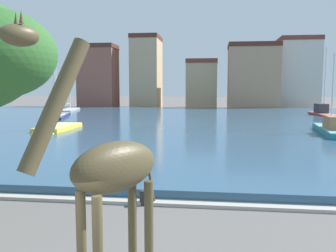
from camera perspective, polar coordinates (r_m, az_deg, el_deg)
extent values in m
cube|color=#2D5170|center=(38.28, 3.57, 0.55)|extent=(90.57, 52.23, 0.41)
cube|color=#ADA89E|center=(12.51, -4.32, -11.87)|extent=(90.57, 0.50, 0.12)
cylinder|color=#4C4228|center=(6.83, -3.02, -17.96)|extent=(0.17, 0.17, 2.27)
cylinder|color=#4C4228|center=(7.11, -5.62, -16.98)|extent=(0.17, 0.17, 2.27)
ellipsoid|color=#4C4228|center=(6.15, -8.27, -6.40)|extent=(1.53, 1.82, 0.87)
cylinder|color=#4C4228|center=(5.36, -17.41, 3.25)|extent=(0.87, 1.12, 1.94)
ellipsoid|color=#4C4228|center=(5.16, -22.45, 13.11)|extent=(0.54, 0.61, 0.29)
cone|color=#4C4228|center=(5.13, -22.18, 15.73)|extent=(0.06, 0.06, 0.17)
cone|color=#4C4228|center=(5.26, -22.92, 15.46)|extent=(0.06, 0.06, 0.17)
cylinder|color=#4C4228|center=(6.79, -2.83, -8.28)|extent=(0.18, 0.23, 0.92)
cube|color=#939399|center=(55.93, -15.31, 2.22)|extent=(3.36, 8.10, 0.64)
ellipsoid|color=#939399|center=(59.61, -14.62, 2.47)|extent=(2.17, 3.04, 0.61)
cube|color=#B1B1B5|center=(55.91, -15.32, 2.58)|extent=(3.30, 7.94, 0.06)
cylinder|color=silver|center=(56.40, -15.28, 5.18)|extent=(0.12, 0.12, 5.12)
cylinder|color=silver|center=(55.09, -15.50, 3.43)|extent=(0.63, 2.72, 0.08)
cube|color=navy|center=(44.23, -17.23, 1.24)|extent=(4.35, 8.58, 0.73)
ellipsoid|color=navy|center=(48.11, -16.51, 1.64)|extent=(2.69, 3.33, 0.69)
cube|color=slate|center=(44.20, -17.24, 1.75)|extent=(4.26, 8.41, 0.06)
cylinder|color=silver|center=(44.70, -17.26, 6.05)|extent=(0.12, 0.12, 6.70)
cylinder|color=silver|center=(43.33, -17.45, 2.81)|extent=(0.86, 2.82, 0.08)
cube|color=gold|center=(31.53, -16.95, -0.64)|extent=(2.18, 5.40, 0.70)
ellipsoid|color=gold|center=(29.23, -18.99, -1.22)|extent=(1.96, 1.89, 0.67)
cube|color=#DFCD77|center=(31.49, -16.97, 0.06)|extent=(2.14, 5.29, 0.06)
cylinder|color=silver|center=(30.96, -17.44, 5.23)|extent=(0.12, 0.12, 5.76)
cylinder|color=silver|center=(31.91, -16.63, 1.71)|extent=(0.08, 1.89, 0.08)
cube|color=red|center=(50.09, 23.19, 1.48)|extent=(2.01, 6.23, 0.59)
ellipsoid|color=red|center=(47.31, 24.28, 1.19)|extent=(1.69, 2.22, 0.56)
cube|color=#C7716E|center=(50.06, 23.21, 1.85)|extent=(1.97, 6.11, 0.06)
cube|color=#333338|center=(50.47, 23.07, 2.59)|extent=(1.33, 2.20, 1.18)
cylinder|color=silver|center=(49.52, 23.58, 6.58)|extent=(0.12, 0.12, 8.32)
cylinder|color=silver|center=(50.60, 23.03, 2.89)|extent=(0.16, 2.16, 0.08)
cube|color=teal|center=(30.27, 24.54, -1.10)|extent=(2.54, 7.74, 0.80)
ellipsoid|color=teal|center=(33.80, 23.36, -0.35)|extent=(1.84, 2.81, 0.76)
cube|color=#6EA5A8|center=(30.23, 24.57, -0.29)|extent=(2.49, 7.58, 0.06)
cube|color=#9E7047|center=(29.62, 24.83, 0.55)|extent=(1.49, 2.77, 0.94)
cylinder|color=silver|center=(30.63, 24.60, 5.11)|extent=(0.12, 0.12, 5.74)
cylinder|color=silver|center=(29.41, 24.93, 1.23)|extent=(0.36, 2.65, 0.08)
cylinder|color=#232326|center=(12.29, -3.95, -11.27)|extent=(0.24, 0.24, 0.50)
cube|color=#8E5142|center=(69.83, -10.96, 7.35)|extent=(6.74, 5.33, 11.08)
cube|color=#51281E|center=(70.22, -11.06, 12.20)|extent=(6.88, 5.44, 0.80)
cube|color=tan|center=(70.82, -3.42, 8.20)|extent=(5.22, 7.41, 12.99)
cube|color=#51281E|center=(71.40, -3.46, 13.74)|extent=(5.32, 7.56, 0.80)
cube|color=tan|center=(69.84, 5.38, 6.32)|extent=(5.71, 7.07, 8.36)
cube|color=brown|center=(70.01, 5.42, 10.07)|extent=(5.83, 7.22, 0.80)
cube|color=tan|center=(67.31, 13.25, 7.27)|extent=(8.79, 6.81, 10.90)
cube|color=#51281E|center=(67.69, 13.38, 12.23)|extent=(8.97, 6.95, 0.80)
cube|color=beige|center=(71.83, 19.80, 7.53)|extent=(7.07, 6.83, 12.24)
cube|color=brown|center=(72.33, 19.99, 12.69)|extent=(7.21, 6.97, 0.80)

